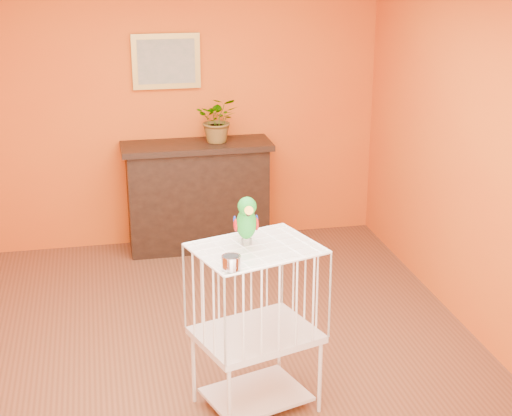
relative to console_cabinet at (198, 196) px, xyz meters
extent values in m
plane|color=brown|center=(-0.23, -2.01, -0.51)|extent=(4.50, 4.50, 0.00)
plane|color=#CD5713|center=(-0.23, 0.24, 0.79)|extent=(4.00, 0.00, 4.00)
plane|color=#CD5713|center=(-0.23, -4.26, 0.79)|extent=(4.00, 0.00, 4.00)
plane|color=#CD5713|center=(1.77, -2.01, 0.79)|extent=(0.00, 4.50, 4.50)
cube|color=black|center=(0.00, 0.00, -0.03)|extent=(1.29, 0.43, 0.97)
cube|color=black|center=(0.00, 0.00, 0.48)|extent=(1.38, 0.50, 0.05)
cube|color=black|center=(0.00, -0.19, -0.03)|extent=(0.91, 0.02, 0.49)
cube|color=#4C1815|center=(-0.27, -0.05, -0.14)|extent=(0.05, 0.19, 0.30)
cube|color=#315329|center=(-0.18, -0.05, -0.14)|extent=(0.05, 0.19, 0.30)
cube|color=#4C1815|center=(-0.08, -0.05, -0.14)|extent=(0.05, 0.19, 0.30)
cube|color=#315329|center=(0.02, -0.05, -0.14)|extent=(0.05, 0.19, 0.30)
cube|color=#4C1815|center=(0.13, -0.05, -0.14)|extent=(0.05, 0.19, 0.30)
imported|color=#26722D|center=(0.21, 0.06, 0.68)|extent=(0.47, 0.50, 0.33)
cube|color=#A7883B|center=(-0.23, 0.21, 1.24)|extent=(0.62, 0.03, 0.50)
cube|color=gray|center=(-0.23, 0.19, 1.24)|extent=(0.52, 0.01, 0.40)
cube|color=silver|center=(-0.01, -2.76, -0.43)|extent=(0.71, 0.62, 0.02)
cube|color=silver|center=(-0.01, -2.76, -0.01)|extent=(0.83, 0.73, 0.04)
cube|color=silver|center=(-0.01, -2.76, 0.57)|extent=(0.83, 0.73, 0.01)
cylinder|color=silver|center=(-0.24, -3.09, -0.27)|extent=(0.03, 0.03, 0.49)
cylinder|color=silver|center=(0.36, -2.89, -0.27)|extent=(0.03, 0.03, 0.49)
cylinder|color=silver|center=(-0.39, -2.62, -0.27)|extent=(0.03, 0.03, 0.49)
cylinder|color=silver|center=(0.21, -2.43, -0.27)|extent=(0.03, 0.03, 0.49)
cylinder|color=silver|center=(-0.21, -3.05, 0.62)|extent=(0.11, 0.11, 0.08)
cylinder|color=#59544C|center=(-0.09, -2.71, 0.59)|extent=(0.01, 0.01, 0.04)
cylinder|color=#59544C|center=(-0.04, -2.71, 0.59)|extent=(0.01, 0.01, 0.04)
ellipsoid|color=#119831|center=(-0.06, -2.71, 0.71)|extent=(0.13, 0.18, 0.22)
ellipsoid|color=#119831|center=(-0.06, -2.74, 0.83)|extent=(0.12, 0.12, 0.11)
cone|color=orange|center=(-0.07, -2.79, 0.82)|extent=(0.06, 0.08, 0.07)
cone|color=black|center=(-0.07, -2.78, 0.80)|extent=(0.03, 0.03, 0.03)
sphere|color=black|center=(-0.10, -2.76, 0.84)|extent=(0.02, 0.02, 0.02)
sphere|color=black|center=(-0.03, -2.76, 0.84)|extent=(0.02, 0.02, 0.02)
ellipsoid|color=#A50C0C|center=(-0.12, -2.69, 0.70)|extent=(0.03, 0.07, 0.08)
ellipsoid|color=navy|center=(0.00, -2.70, 0.70)|extent=(0.03, 0.07, 0.08)
cone|color=#119831|center=(-0.06, -2.63, 0.63)|extent=(0.08, 0.16, 0.12)
camera|label=1|loc=(-0.89, -6.96, 2.31)|focal=55.00mm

